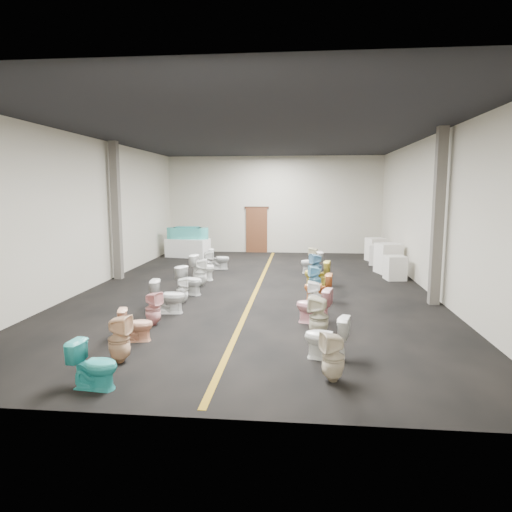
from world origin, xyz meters
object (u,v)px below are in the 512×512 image
object	(u,v)px
toilet_left_9	(208,263)
toilet_right_3	(314,306)
appliance_crate_a	(395,268)
toilet_left_7	(201,273)
bathtub	(188,233)
toilet_left_6	(190,281)
toilet_left_8	(203,267)
toilet_right_4	(315,296)
toilet_left_2	(136,325)
toilet_right_5	(318,287)
toilet_right_7	(317,273)
toilet_right_2	(319,317)
toilet_right_0	(333,357)
toilet_right_8	(316,266)
display_table	(188,248)
appliance_crate_b	(388,258)
toilet_right_6	(315,279)
toilet_left_4	(168,296)
toilet_left_10	(219,259)
appliance_crate_d	(375,249)
toilet_right_1	(326,337)
toilet_left_5	(182,290)
toilet_left_1	(119,339)
toilet_right_10	(314,258)
toilet_right_9	(311,262)
toilet_left_0	(94,365)
toilet_left_3	(153,309)

from	to	relation	value
toilet_left_9	toilet_right_3	distance (m)	6.67
appliance_crate_a	toilet_left_7	world-z (taller)	toilet_left_7
bathtub	toilet_left_6	world-z (taller)	bathtub
toilet_right_3	bathtub	bearing A→B (deg)	-136.92
toilet_left_6	toilet_left_8	world-z (taller)	toilet_left_8
toilet_right_4	toilet_left_2	bearing A→B (deg)	-54.25
toilet_right_5	toilet_right_7	size ratio (longest dim) A/B	0.94
toilet_left_2	toilet_right_2	xyz separation A→B (m)	(3.57, 0.53, 0.10)
toilet_right_0	toilet_right_8	world-z (taller)	toilet_right_8
display_table	appliance_crate_b	world-z (taller)	appliance_crate_b
toilet_right_6	toilet_left_4	bearing A→B (deg)	-64.81
toilet_left_10	toilet_right_0	xyz separation A→B (m)	(3.56, -9.81, -0.00)
appliance_crate_d	toilet_right_1	xyz separation A→B (m)	(-2.64, -11.54, -0.08)
toilet_left_5	toilet_right_0	xyz separation A→B (m)	(3.60, -4.62, 0.05)
toilet_left_5	toilet_right_7	size ratio (longest dim) A/B	0.86
toilet_left_1	toilet_left_5	size ratio (longest dim) A/B	1.21
bathtub	toilet_right_0	size ratio (longest dim) A/B	2.38
appliance_crate_b	toilet_right_2	bearing A→B (deg)	-109.88
toilet_right_10	appliance_crate_d	bearing A→B (deg)	144.25
toilet_left_1	toilet_left_2	distance (m)	1.13
display_table	toilet_left_1	xyz separation A→B (m)	(1.91, -12.38, 0.01)
appliance_crate_a	toilet_left_7	bearing A→B (deg)	-164.99
toilet_right_5	toilet_right_9	bearing A→B (deg)	-172.88
toilet_left_4	toilet_right_10	distance (m)	7.59
appliance_crate_a	toilet_right_10	distance (m)	3.22
toilet_left_5	toilet_left_9	xyz separation A→B (m)	(-0.16, 4.14, 0.07)
toilet_right_1	toilet_right_10	bearing A→B (deg)	-165.90
toilet_left_6	toilet_right_8	xyz separation A→B (m)	(3.63, 2.63, 0.03)
display_table	toilet_right_2	xyz separation A→B (m)	(5.36, -10.72, 0.03)
display_table	toilet_right_1	bearing A→B (deg)	-65.34
toilet_left_7	toilet_left_10	size ratio (longest dim) A/B	1.09
toilet_right_0	toilet_right_5	distance (m)	5.17
toilet_right_1	toilet_left_6	bearing A→B (deg)	-128.37
appliance_crate_a	toilet_left_2	distance (m)	9.29
appliance_crate_b	toilet_right_7	distance (m)	3.62
toilet_left_0	toilet_right_7	distance (m)	8.49
toilet_left_5	toilet_left_6	xyz separation A→B (m)	(-0.04, 1.00, 0.05)
appliance_crate_d	toilet_left_0	bearing A→B (deg)	-115.13
toilet_right_10	toilet_right_8	bearing A→B (deg)	14.85
bathtub	toilet_right_1	bearing A→B (deg)	-64.55
toilet_left_5	toilet_right_2	size ratio (longest dim) A/B	0.80
toilet_left_8	appliance_crate_b	bearing A→B (deg)	-61.71
toilet_left_1	toilet_left_10	distance (m)	9.38
toilet_left_1	toilet_right_2	distance (m)	3.82
toilet_left_6	toilet_left_3	bearing A→B (deg)	-158.86
toilet_right_9	toilet_right_6	bearing A→B (deg)	-8.09
bathtub	toilet_right_4	world-z (taller)	bathtub
appliance_crate_d	toilet_left_5	bearing A→B (deg)	-128.20
toilet_left_3	toilet_left_5	world-z (taller)	toilet_left_3
toilet_left_6	toilet_right_0	size ratio (longest dim) A/B	1.01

